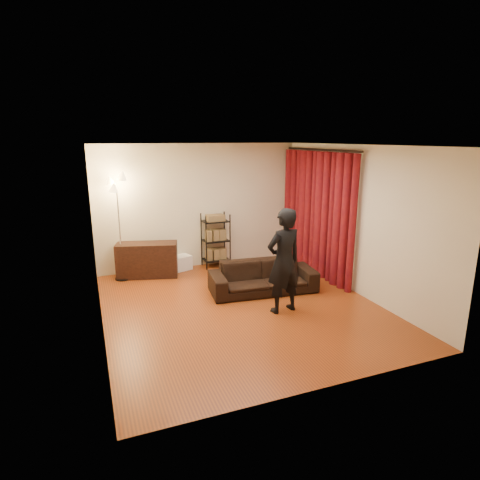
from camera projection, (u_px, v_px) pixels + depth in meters
name	position (u px, v px, depth m)	size (l,w,h in m)	color
floor	(241.00, 306.00, 6.88)	(5.00, 5.00, 0.00)	#913D11
ceiling	(241.00, 145.00, 6.21)	(5.00, 5.00, 0.00)	white
wall_back	(200.00, 206.00, 8.81)	(5.00, 5.00, 0.00)	beige
wall_front	(326.00, 279.00, 4.29)	(5.00, 5.00, 0.00)	beige
wall_left	(95.00, 243.00, 5.76)	(5.00, 5.00, 0.00)	beige
wall_right	(355.00, 220.00, 7.34)	(5.00, 5.00, 0.00)	beige
curtain_rod	(321.00, 150.00, 8.01)	(0.04, 0.04, 2.65)	black
curtain	(317.00, 214.00, 8.33)	(0.22, 2.65, 2.55)	maroon
sofa	(263.00, 277.00, 7.48)	(1.97, 0.77, 0.58)	black
person	(284.00, 261.00, 6.50)	(0.64, 0.42, 1.75)	black
media_cabinet	(147.00, 260.00, 8.30)	(1.23, 0.46, 0.72)	black
storage_boxes	(182.00, 263.00, 8.76)	(0.39, 0.31, 0.32)	silver
wire_shelf	(216.00, 240.00, 8.89)	(0.55, 0.38, 1.20)	black
floor_lamp	(119.00, 229.00, 7.96)	(0.38, 0.38, 2.12)	silver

